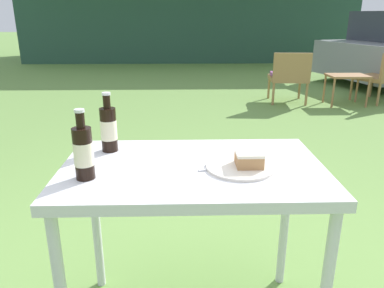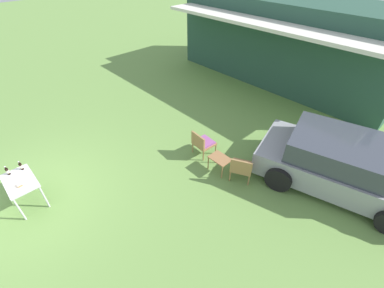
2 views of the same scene
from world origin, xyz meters
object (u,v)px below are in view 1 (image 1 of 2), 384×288
wicker_chair_cushioned (289,75)px  wicker_chair_plain (382,75)px  patio_table (193,185)px  cola_bottle_far (83,152)px  garden_side_table (347,79)px  cake_on_plate (244,163)px  cola_bottle_near (109,128)px

wicker_chair_cushioned → wicker_chair_plain: 1.42m
wicker_chair_cushioned → patio_table: 4.60m
wicker_chair_plain → cola_bottle_far: size_ratio=3.13×
garden_side_table → cake_on_plate: cake_on_plate is taller
wicker_chair_cushioned → cake_on_plate: size_ratio=3.04×
patio_table → cola_bottle_far: 0.42m
garden_side_table → cola_bottle_far: cola_bottle_far is taller
wicker_chair_plain → cola_bottle_far: bearing=24.7°
cake_on_plate → cola_bottle_near: cola_bottle_near is taller
wicker_chair_cushioned → cola_bottle_far: 4.85m
garden_side_table → wicker_chair_plain: bearing=14.8°
garden_side_table → patio_table: size_ratio=0.57×
wicker_chair_cushioned → garden_side_table: bearing=172.7°
wicker_chair_cushioned → cola_bottle_far: bearing=70.9°
garden_side_table → patio_table: bearing=-120.0°
cola_bottle_near → cola_bottle_far: same height
wicker_chair_cushioned → cola_bottle_far: size_ratio=3.13×
cola_bottle_far → cola_bottle_near: bearing=82.9°
wicker_chair_cushioned → cake_on_plate: bearing=76.9°
cola_bottle_near → cola_bottle_far: (-0.03, -0.28, 0.00)m
cola_bottle_far → cake_on_plate: bearing=7.4°
cake_on_plate → wicker_chair_plain: bearing=57.1°
garden_side_table → cake_on_plate: bearing=-117.8°
wicker_chair_plain → garden_side_table: size_ratio=1.38×
wicker_chair_cushioned → cola_bottle_near: cola_bottle_near is taller
garden_side_table → cola_bottle_near: (-2.73, -3.98, 0.45)m
wicker_chair_cushioned → cola_bottle_near: size_ratio=3.13×
wicker_chair_cushioned → wicker_chair_plain: bearing=-175.9°
garden_side_table → cake_on_plate: 4.74m
cola_bottle_far → patio_table: bearing=15.8°
garden_side_table → cola_bottle_near: size_ratio=2.27×
cola_bottle_near → cake_on_plate: bearing=-21.2°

